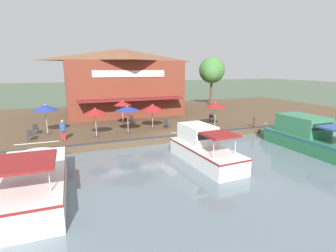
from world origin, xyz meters
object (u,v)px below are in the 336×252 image
at_px(waterfront_restaurant, 122,81).
at_px(patio_umbrella_far_corner, 95,111).
at_px(motorboat_second_along, 32,176).
at_px(tree_downstream_bank, 212,71).
at_px(patio_umbrella_mid_patio_left, 127,108).
at_px(cafe_chair_mid_patio, 36,129).
at_px(patio_umbrella_near_quay_edge, 216,105).
at_px(cafe_chair_under_first_umbrella, 211,117).
at_px(person_mid_patio, 63,128).
at_px(motorboat_distant_upstream, 306,137).
at_px(cafe_chair_back_row_seat, 30,135).
at_px(motorboat_nearest_quay, 200,147).
at_px(cafe_chair_far_corner_seat, 132,119).
at_px(mooring_post, 254,122).
at_px(patio_umbrella_by_entrance, 45,108).
at_px(patio_umbrella_back_row, 122,103).
at_px(patio_umbrella_mid_patio_right, 152,107).
at_px(cafe_chair_beside_entrance, 167,123).

xyz_separation_m(waterfront_restaurant, patio_umbrella_far_corner, (11.37, -4.58, -1.83)).
relative_size(motorboat_second_along, tree_downstream_bank, 1.25).
height_order(patio_umbrella_mid_patio_left, tree_downstream_bank, tree_downstream_bank).
relative_size(cafe_chair_mid_patio, tree_downstream_bank, 0.12).
bearing_deg(patio_umbrella_far_corner, patio_umbrella_near_quay_edge, 89.46).
distance_m(cafe_chair_under_first_umbrella, person_mid_patio, 15.12).
distance_m(patio_umbrella_mid_patio_left, cafe_chair_under_first_umbrella, 9.97).
bearing_deg(cafe_chair_mid_patio, motorboat_distant_upstream, 62.51).
bearing_deg(cafe_chair_back_row_seat, motorboat_nearest_quay, 55.82).
xyz_separation_m(patio_umbrella_far_corner, cafe_chair_far_corner_seat, (-4.07, 4.03, -1.70)).
bearing_deg(mooring_post, patio_umbrella_by_entrance, -103.77).
xyz_separation_m(patio_umbrella_back_row, motorboat_nearest_quay, (9.98, 3.11, -1.94)).
bearing_deg(patio_umbrella_mid_patio_right, patio_umbrella_by_entrance, -97.44).
bearing_deg(patio_umbrella_back_row, cafe_chair_under_first_umbrella, 84.37).
bearing_deg(waterfront_restaurant, cafe_chair_mid_patio, -48.18).
relative_size(patio_umbrella_back_row, cafe_chair_back_row_seat, 2.98).
bearing_deg(tree_downstream_bank, person_mid_patio, -57.21).
xyz_separation_m(patio_umbrella_near_quay_edge, patio_umbrella_mid_patio_left, (-0.48, -8.48, 0.04)).
relative_size(patio_umbrella_far_corner, mooring_post, 2.52).
distance_m(cafe_chair_beside_entrance, mooring_post, 8.42).
relative_size(cafe_chair_under_first_umbrella, cafe_chair_far_corner_seat, 1.00).
relative_size(cafe_chair_back_row_seat, mooring_post, 0.87).
height_order(patio_umbrella_near_quay_edge, motorboat_nearest_quay, patio_umbrella_near_quay_edge).
distance_m(patio_umbrella_by_entrance, cafe_chair_mid_patio, 2.06).
height_order(waterfront_restaurant, motorboat_nearest_quay, waterfront_restaurant).
xyz_separation_m(patio_umbrella_back_row, cafe_chair_under_first_umbrella, (0.93, 9.42, -1.79)).
relative_size(patio_umbrella_far_corner, patio_umbrella_by_entrance, 0.94).
relative_size(patio_umbrella_mid_patio_left, cafe_chair_far_corner_seat, 2.85).
relative_size(cafe_chair_under_first_umbrella, cafe_chair_back_row_seat, 1.00).
xyz_separation_m(cafe_chair_under_first_umbrella, cafe_chair_beside_entrance, (1.45, -5.75, 0.00)).
bearing_deg(mooring_post, cafe_chair_mid_patio, -104.08).
xyz_separation_m(cafe_chair_under_first_umbrella, motorboat_nearest_quay, (9.05, -6.31, -0.15)).
xyz_separation_m(waterfront_restaurant, cafe_chair_beside_entrance, (10.39, 2.02, -3.53)).
relative_size(cafe_chair_under_first_umbrella, motorboat_distant_upstream, 0.09).
relative_size(patio_umbrella_mid_patio_left, patio_umbrella_mid_patio_right, 1.06).
bearing_deg(motorboat_distant_upstream, motorboat_nearest_quay, -93.96).
relative_size(patio_umbrella_near_quay_edge, cafe_chair_back_row_seat, 2.83).
distance_m(patio_umbrella_mid_patio_right, tree_downstream_bank, 18.36).
distance_m(patio_umbrella_by_entrance, mooring_post, 19.00).
height_order(cafe_chair_beside_entrance, mooring_post, mooring_post).
bearing_deg(motorboat_nearest_quay, mooring_post, 119.57).
xyz_separation_m(cafe_chair_mid_patio, motorboat_second_along, (10.52, 0.67, -0.30)).
bearing_deg(person_mid_patio, cafe_chair_under_first_umbrella, 99.91).
bearing_deg(motorboat_nearest_quay, waterfront_restaurant, -175.35).
bearing_deg(waterfront_restaurant, patio_umbrella_mid_patio_right, 4.60).
bearing_deg(cafe_chair_beside_entrance, motorboat_second_along, -51.54).
xyz_separation_m(patio_umbrella_mid_patio_right, motorboat_distant_upstream, (8.75, 9.66, -1.62)).
relative_size(patio_umbrella_near_quay_edge, patio_umbrella_far_corner, 0.98).
relative_size(cafe_chair_back_row_seat, tree_downstream_bank, 0.12).
xyz_separation_m(patio_umbrella_back_row, patio_umbrella_near_quay_edge, (3.47, 8.30, -0.12)).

